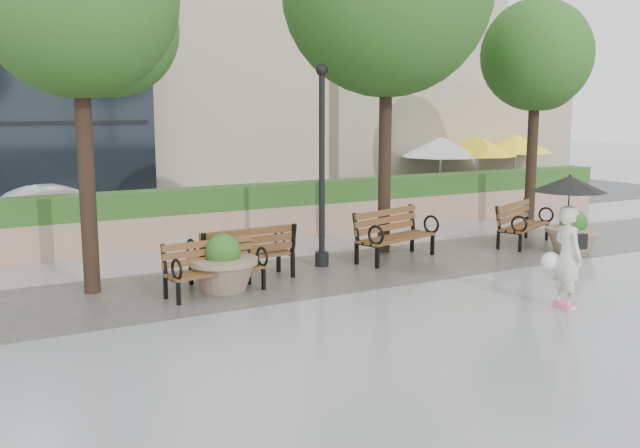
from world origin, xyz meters
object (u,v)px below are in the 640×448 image
bench_3 (395,245)px  planter_right (573,236)px  lamppost (322,179)px  bench_2 (243,265)px  bench_4 (523,233)px  pedestrian (568,228)px  bench_1 (215,279)px  car_right (63,209)px  planter_left (223,269)px

bench_3 → planter_right: bench_3 is taller
lamppost → planter_right: bearing=-15.6°
bench_2 → bench_4: bench_2 is taller
lamppost → pedestrian: (1.97, -4.55, -0.49)m
bench_2 → pedestrian: (3.88, -4.15, 0.99)m
bench_1 → car_right: 8.06m
bench_2 → lamppost: lamppost is taller
bench_4 → pedestrian: 5.46m
bench_1 → planter_left: size_ratio=1.47×
bench_3 → pedestrian: size_ratio=0.99×
planter_right → bench_4: bearing=102.9°
bench_2 → lamppost: bearing=-172.2°
bench_4 → lamppost: size_ratio=0.49×
planter_right → lamppost: bearing=164.4°
planter_right → pedestrian: size_ratio=0.55×
planter_left → lamppost: (2.50, 0.88, 1.38)m
bench_1 → planter_left: bearing=30.9°
pedestrian → planter_left: bearing=62.4°
planter_left → lamppost: bearing=19.4°
bench_4 → lamppost: (-5.28, 0.33, 1.49)m
bench_2 → bench_4: (7.19, 0.08, -0.02)m
lamppost → pedestrian: size_ratio=1.90×
planter_left → car_right: (-1.37, 7.80, 0.21)m
bench_2 → lamppost: 2.45m
bench_1 → planter_left: planter_left is taller
bench_1 → planter_right: size_ratio=1.56×
bench_1 → bench_4: bench_4 is taller
planter_left → planter_right: 8.08m
planter_right → pedestrian: pedestrian is taller
bench_2 → bench_4: bearing=176.5°
bench_1 → bench_3: 4.47m
pedestrian → car_right: bearing=38.7°
bench_1 → planter_right: 8.28m
bench_2 → bench_4: 7.19m
bench_4 → car_right: bearing=117.4°
bench_4 → planter_left: size_ratio=1.60×
bench_3 → bench_4: bench_3 is taller
bench_3 → pedestrian: bearing=-102.4°
bench_2 → bench_3: bench_3 is taller
planter_right → car_right: size_ratio=0.32×
bench_1 → bench_3: (4.39, 0.83, 0.04)m
bench_1 → planter_right: (8.27, -0.50, 0.10)m
bench_2 → bench_4: size_ratio=1.01×
bench_1 → lamppost: bearing=13.1°
pedestrian → bench_1: bearing=64.9°
planter_left → planter_right: bearing=-4.7°
bench_4 → planter_right: bearing=-101.3°
bench_1 → bench_2: size_ratio=0.91×
bench_3 → planter_left: bearing=172.7°
bench_4 → bench_3: bearing=154.1°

